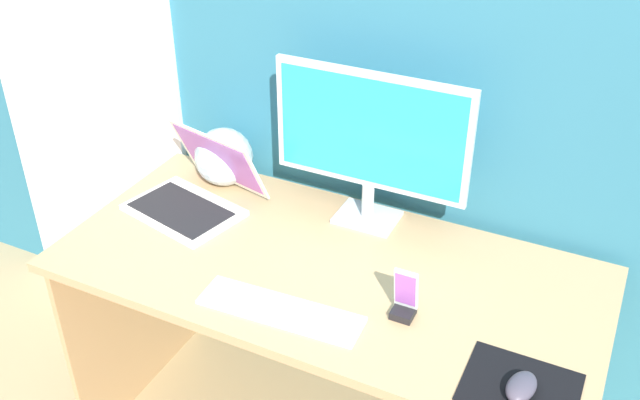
{
  "coord_description": "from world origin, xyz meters",
  "views": [
    {
      "loc": [
        0.67,
        -1.42,
        1.95
      ],
      "look_at": [
        -0.01,
        -0.02,
        0.97
      ],
      "focal_mm": 40.53,
      "sensor_mm": 36.0,
      "label": 1
    }
  ],
  "objects_px": {
    "phone_in_dock": "(405,300)",
    "mouse": "(521,387)",
    "monitor": "(370,139)",
    "fishbowl": "(224,157)",
    "laptop": "(196,193)",
    "keyboard_external": "(280,310)"
  },
  "relations": [
    {
      "from": "monitor",
      "to": "fishbowl",
      "type": "height_order",
      "value": "monitor"
    },
    {
      "from": "fishbowl",
      "to": "mouse",
      "type": "bearing_deg",
      "value": -24.77
    },
    {
      "from": "phone_in_dock",
      "to": "keyboard_external",
      "type": "bearing_deg",
      "value": -156.12
    },
    {
      "from": "monitor",
      "to": "mouse",
      "type": "distance_m",
      "value": 0.79
    },
    {
      "from": "keyboard_external",
      "to": "phone_in_dock",
      "type": "bearing_deg",
      "value": 20.86
    },
    {
      "from": "monitor",
      "to": "phone_in_dock",
      "type": "height_order",
      "value": "monitor"
    },
    {
      "from": "laptop",
      "to": "keyboard_external",
      "type": "relative_size",
      "value": 0.93
    },
    {
      "from": "fishbowl",
      "to": "mouse",
      "type": "height_order",
      "value": "fishbowl"
    },
    {
      "from": "keyboard_external",
      "to": "mouse",
      "type": "xyz_separation_m",
      "value": [
        0.6,
        -0.01,
        0.02
      ]
    },
    {
      "from": "monitor",
      "to": "keyboard_external",
      "type": "relative_size",
      "value": 1.37
    },
    {
      "from": "fishbowl",
      "to": "phone_in_dock",
      "type": "bearing_deg",
      "value": -25.78
    },
    {
      "from": "monitor",
      "to": "keyboard_external",
      "type": "bearing_deg",
      "value": -93.78
    },
    {
      "from": "laptop",
      "to": "mouse",
      "type": "relative_size",
      "value": 3.95
    },
    {
      "from": "laptop",
      "to": "fishbowl",
      "type": "distance_m",
      "value": 0.17
    },
    {
      "from": "fishbowl",
      "to": "laptop",
      "type": "bearing_deg",
      "value": -90.2
    },
    {
      "from": "phone_in_dock",
      "to": "mouse",
      "type": "bearing_deg",
      "value": -22.32
    },
    {
      "from": "fishbowl",
      "to": "phone_in_dock",
      "type": "height_order",
      "value": "fishbowl"
    },
    {
      "from": "mouse",
      "to": "laptop",
      "type": "bearing_deg",
      "value": 172.38
    },
    {
      "from": "laptop",
      "to": "mouse",
      "type": "xyz_separation_m",
      "value": [
        1.07,
        -0.33,
        -0.02
      ]
    },
    {
      "from": "monitor",
      "to": "mouse",
      "type": "bearing_deg",
      "value": -40.65
    },
    {
      "from": "mouse",
      "to": "phone_in_dock",
      "type": "distance_m",
      "value": 0.35
    },
    {
      "from": "laptop",
      "to": "phone_in_dock",
      "type": "bearing_deg",
      "value": -14.74
    }
  ]
}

